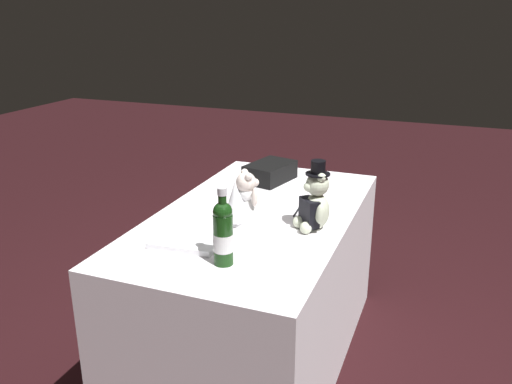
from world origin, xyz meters
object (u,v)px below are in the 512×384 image
gift_case_black (270,172)px  guestbook (188,240)px  champagne_bottle (223,232)px  signing_pen (298,210)px  teddy_bear_bride (243,201)px  teddy_bear_groom (315,203)px

gift_case_black → guestbook: size_ratio=1.16×
champagne_bottle → gift_case_black: 0.97m
champagne_bottle → signing_pen: size_ratio=1.92×
teddy_bear_bride → guestbook: teddy_bear_bride is taller
champagne_bottle → signing_pen: (0.59, -0.10, -0.12)m
guestbook → signing_pen: bearing=-36.6°
teddy_bear_groom → signing_pen: 0.23m
teddy_bear_bride → gift_case_black: teddy_bear_bride is taller
teddy_bear_bride → guestbook: size_ratio=0.89×
guestbook → gift_case_black: bearing=-7.0°
champagne_bottle → teddy_bear_groom: bearing=-27.2°
teddy_bear_groom → guestbook: 0.53m
champagne_bottle → gift_case_black: champagne_bottle is taller
gift_case_black → teddy_bear_groom: bearing=-144.4°
gift_case_black → guestbook: gift_case_black is taller
teddy_bear_groom → champagne_bottle: teddy_bear_groom is taller
champagne_bottle → signing_pen: champagne_bottle is taller
teddy_bear_groom → champagne_bottle: size_ratio=1.02×
signing_pen → guestbook: bearing=148.0°
teddy_bear_groom → champagne_bottle: bearing=152.8°
signing_pen → gift_case_black: size_ratio=0.49×
signing_pen → guestbook: 0.57m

